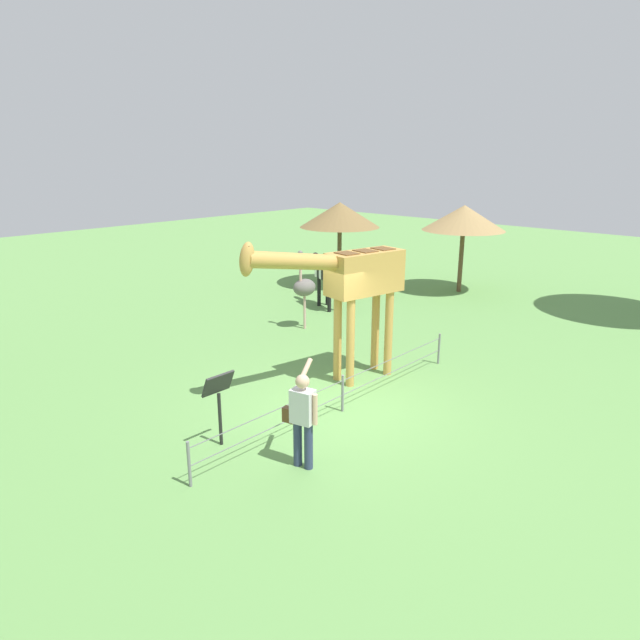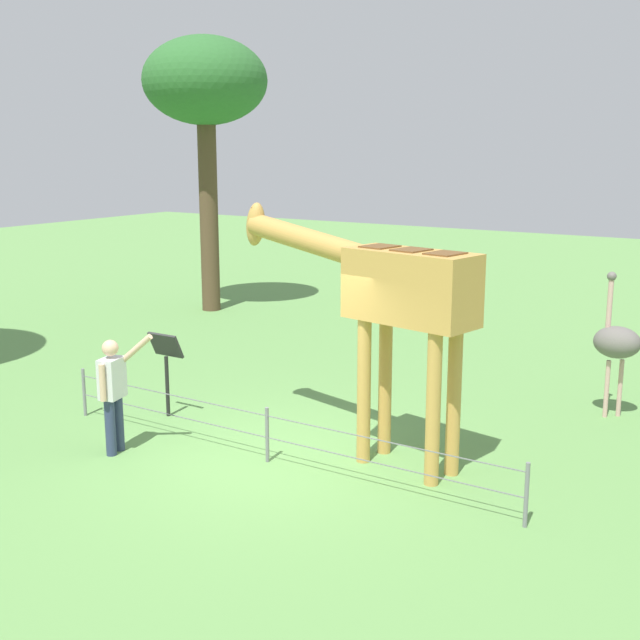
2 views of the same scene
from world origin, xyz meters
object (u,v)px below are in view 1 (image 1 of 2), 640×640
at_px(ostrich, 304,288).
at_px(visitor, 302,415).
at_px(shade_hut_near, 340,215).
at_px(zebra, 327,272).
at_px(shade_hut_far, 464,218).
at_px(info_sign, 219,394).
at_px(giraffe, 353,281).

bearing_deg(ostrich, visitor, 44.31).
xyz_separation_m(ostrich, shade_hut_near, (-4.67, -2.75, 1.48)).
distance_m(visitor, zebra, 9.61).
bearing_deg(shade_hut_near, shade_hut_far, 120.88).
distance_m(ostrich, shade_hut_near, 5.62).
xyz_separation_m(visitor, shade_hut_far, (-12.26, -4.16, 1.74)).
relative_size(shade_hut_far, info_sign, 2.34).
height_order(visitor, shade_hut_far, shade_hut_far).
relative_size(visitor, shade_hut_far, 0.54).
distance_m(zebra, shade_hut_far, 5.49).
relative_size(visitor, ostrich, 0.74).
bearing_deg(shade_hut_near, info_sign, 31.58).
xyz_separation_m(zebra, shade_hut_near, (-2.63, -1.78, 1.49)).
bearing_deg(shade_hut_near, zebra, 34.16).
bearing_deg(info_sign, shade_hut_far, -168.29).
distance_m(visitor, shade_hut_far, 13.06).
height_order(shade_hut_far, info_sign, shade_hut_far).
relative_size(giraffe, zebra, 2.19).
bearing_deg(info_sign, zebra, -149.32).
bearing_deg(shade_hut_near, ostrich, 30.52).
relative_size(zebra, shade_hut_far, 0.57).
xyz_separation_m(giraffe, zebra, (-4.11, -4.45, -1.08)).
height_order(visitor, zebra, visitor).
bearing_deg(info_sign, visitor, 107.04).
height_order(visitor, ostrich, ostrich).
height_order(visitor, info_sign, visitor).
bearing_deg(shade_hut_far, ostrich, -8.52).
xyz_separation_m(shade_hut_near, info_sign, (10.46, 6.43, -1.70)).
bearing_deg(giraffe, visitor, 27.78).
height_order(visitor, shade_hut_near, shade_hut_near).
bearing_deg(zebra, shade_hut_far, 157.69).
bearing_deg(shade_hut_far, info_sign, 11.71).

